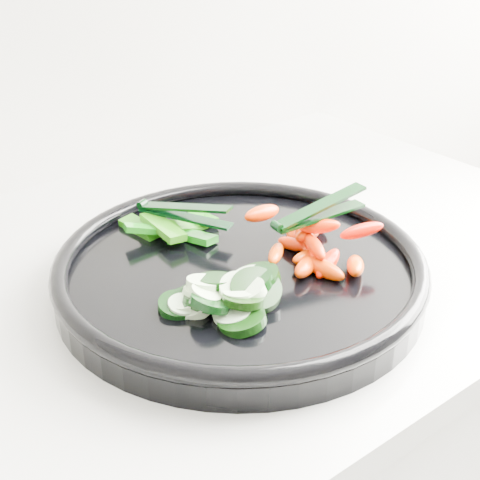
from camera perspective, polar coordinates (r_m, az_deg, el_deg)
veggie_tray at (r=0.68m, az=0.00°, el=-2.59°), size 0.49×0.49×0.04m
cucumber_pile at (r=0.61m, az=-1.43°, el=-4.74°), size 0.13×0.11×0.04m
carrot_pile at (r=0.69m, az=6.07°, el=-0.11°), size 0.13×0.15×0.05m
pepper_pile at (r=0.74m, az=-5.72°, el=0.99°), size 0.11×0.11×0.03m
tong_carrot at (r=0.68m, az=6.64°, el=2.39°), size 0.11×0.02×0.02m
tong_pepper at (r=0.73m, az=-4.98°, el=2.43°), size 0.06×0.11×0.02m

